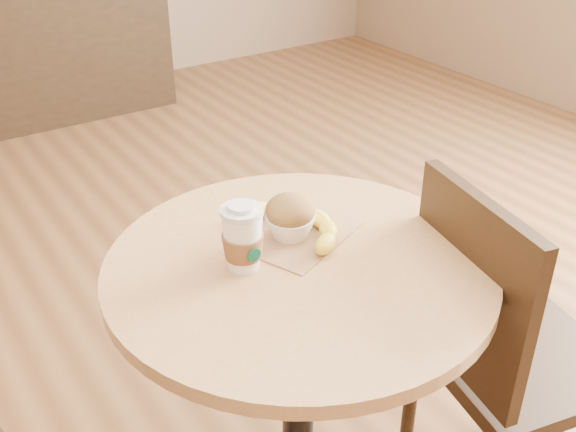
# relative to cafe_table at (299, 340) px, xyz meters

# --- Properties ---
(cafe_table) EXTENTS (0.76, 0.76, 0.75)m
(cafe_table) POSITION_rel_cafe_table_xyz_m (0.00, 0.00, 0.00)
(cafe_table) COLOR black
(cafe_table) RESTS_ON ground
(chair_right) EXTENTS (0.46, 0.46, 0.88)m
(chair_right) POSITION_rel_cafe_table_xyz_m (0.40, -0.20, -0.07)
(chair_right) COLOR black
(chair_right) RESTS_ON ground
(kraft_bag) EXTENTS (0.29, 0.26, 0.00)m
(kraft_bag) POSITION_rel_cafe_table_xyz_m (0.05, 0.08, 0.20)
(kraft_bag) COLOR #9C714B
(kraft_bag) RESTS_ON cafe_table
(coffee_cup) EXTENTS (0.08, 0.08, 0.13)m
(coffee_cup) POSITION_rel_cafe_table_xyz_m (-0.10, 0.04, 0.26)
(coffee_cup) COLOR white
(coffee_cup) RESTS_ON cafe_table
(muffin) EXTENTS (0.10, 0.10, 0.09)m
(muffin) POSITION_rel_cafe_table_xyz_m (0.03, 0.08, 0.25)
(muffin) COLOR white
(muffin) RESTS_ON kraft_bag
(banana) EXTENTS (0.19, 0.27, 0.04)m
(banana) POSITION_rel_cafe_table_xyz_m (0.06, 0.09, 0.22)
(banana) COLOR yellow
(banana) RESTS_ON kraft_bag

